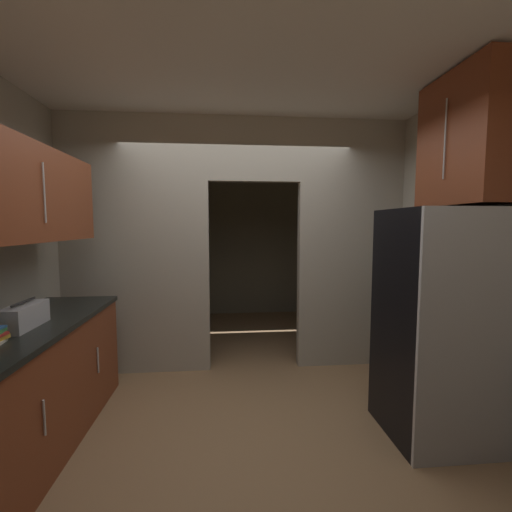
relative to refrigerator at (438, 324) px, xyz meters
The scene contains 9 objects.
ground 1.73m from the refrigerator, behind, with size 20.00×20.00×0.00m, color #93704C.
kitchen_overhead_slab 2.51m from the refrigerator, 160.45° to the left, with size 4.19×6.55×0.06m, color silver.
kitchen_partition 2.17m from the refrigerator, 137.15° to the left, with size 3.79×0.12×2.81m.
adjoining_room_shell 3.57m from the refrigerator, 114.73° to the left, with size 3.79×2.56×2.81m.
refrigerator is the anchor object (origin of this frame).
lower_cabinet_run 3.06m from the refrigerator, behind, with size 0.67×2.01×0.93m.
upper_cabinet_counterside 3.19m from the refrigerator, behind, with size 0.36×1.81×0.68m.
upper_cabinet_fridgeside 1.43m from the refrigerator, 23.05° to the left, with size 0.36×0.82×1.00m.
boombox 3.01m from the refrigerator, behind, with size 0.16×0.39×0.19m.
Camera 1 is at (-0.15, -2.57, 1.63)m, focal length 24.10 mm.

